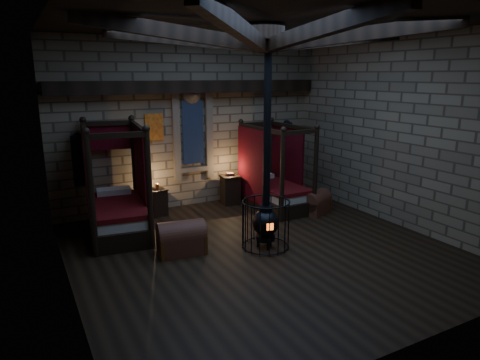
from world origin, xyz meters
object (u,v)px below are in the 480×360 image
trunk_left (181,239)px  trunk_right (316,203)px  stove (266,219)px  bed_left (117,207)px  bed_right (274,187)px

trunk_left → trunk_right: (3.82, 0.77, -0.04)m
trunk_right → stove: (-2.26, -1.30, 0.34)m
bed_left → bed_right: bed_left is taller
bed_left → stove: size_ratio=0.58×
trunk_left → bed_right: bearing=35.8°
bed_right → trunk_right: bed_right is taller
bed_right → trunk_left: (-3.15, -1.66, -0.23)m
bed_left → trunk_left: 1.89m
bed_right → trunk_right: 1.15m
stove → trunk_left: bearing=173.8°
bed_left → trunk_right: (4.64, -0.91, -0.32)m
bed_right → trunk_left: 3.57m
trunk_right → stove: bearing=-173.7°
stove → bed_left: bearing=149.7°
trunk_left → stove: size_ratio=0.24×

